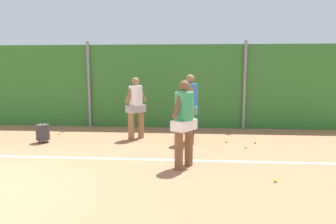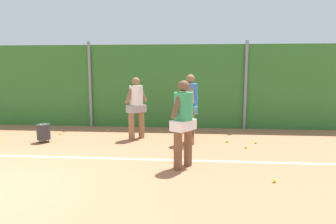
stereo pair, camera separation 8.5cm
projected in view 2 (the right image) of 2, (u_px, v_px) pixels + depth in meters
name	position (u px, v px, depth m)	size (l,w,h in m)	color
ground_plane	(31.00, 161.00, 6.87)	(27.73, 27.73, 0.00)	#B2704C
hedge_fence_backdrop	(92.00, 86.00, 10.81)	(18.02, 0.25, 2.78)	#33702D
fence_post_center	(90.00, 85.00, 10.63)	(0.10, 0.10, 2.89)	gray
fence_post_right	(246.00, 86.00, 10.18)	(0.10, 0.10, 2.89)	gray
court_baseline_paint	(39.00, 157.00, 7.21)	(13.17, 0.10, 0.01)	white
player_foreground_near	(183.00, 119.00, 6.31)	(0.55, 0.73, 1.79)	brown
player_midcourt	(190.00, 105.00, 8.37)	(0.41, 0.77, 1.86)	#8C603D
player_backcourt_far	(136.00, 105.00, 8.88)	(0.58, 0.58, 1.76)	#8C603D
ball_hopper	(43.00, 132.00, 8.55)	(0.36, 0.36, 0.51)	#2D2D33
tennis_ball_0	(227.00, 141.00, 8.54)	(0.07, 0.07, 0.07)	#CCDB33
tennis_ball_2	(246.00, 147.00, 7.95)	(0.07, 0.07, 0.07)	#CCDB33
tennis_ball_3	(274.00, 181.00, 5.60)	(0.07, 0.07, 0.07)	#CCDB33
tennis_ball_4	(108.00, 130.00, 10.01)	(0.07, 0.07, 0.07)	#CCDB33
tennis_ball_5	(256.00, 143.00, 8.42)	(0.07, 0.07, 0.07)	#CCDB33
tennis_ball_6	(60.00, 133.00, 9.56)	(0.07, 0.07, 0.07)	#CCDB33
tennis_ball_7	(0.00, 141.00, 8.61)	(0.07, 0.07, 0.07)	#CCDB33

